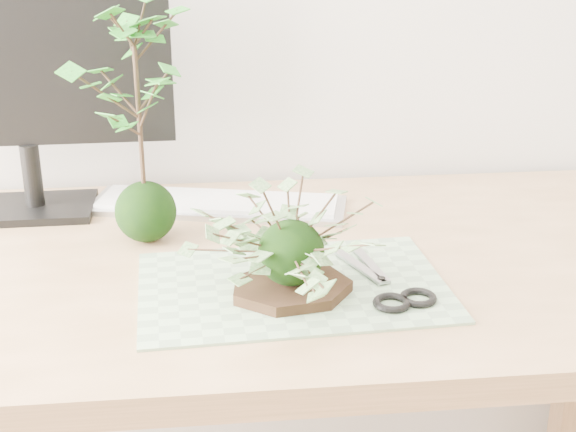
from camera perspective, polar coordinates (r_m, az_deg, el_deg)
The scene contains 8 objects.
desk at distance 1.23m, azimuth -4.66°, elevation -6.79°, with size 1.60×0.70×0.74m.
cutting_mat at distance 1.10m, azimuth 0.33°, elevation -5.02°, with size 0.42×0.28×0.00m, color gray.
stone_dish at distance 1.08m, azimuth 0.22°, elevation -5.14°, with size 0.17×0.17×0.01m, color black.
ivy_kokedama at distance 1.04m, azimuth 0.23°, elevation -0.52°, with size 0.33×0.33×0.18m.
maple_kokedama at distance 1.20m, azimuth -10.80°, elevation 10.67°, with size 0.27×0.27×0.40m.
keyboard at distance 1.39m, azimuth -5.00°, elevation 0.85°, with size 0.45×0.22×0.02m.
monitor at distance 1.38m, azimuth -18.52°, elevation 10.01°, with size 0.49×0.14×0.43m.
scissors at distance 1.08m, azimuth 7.25°, elevation -5.43°, with size 0.10×0.21×0.01m.
Camera 1 is at (-0.11, 0.14, 1.23)m, focal length 50.00 mm.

